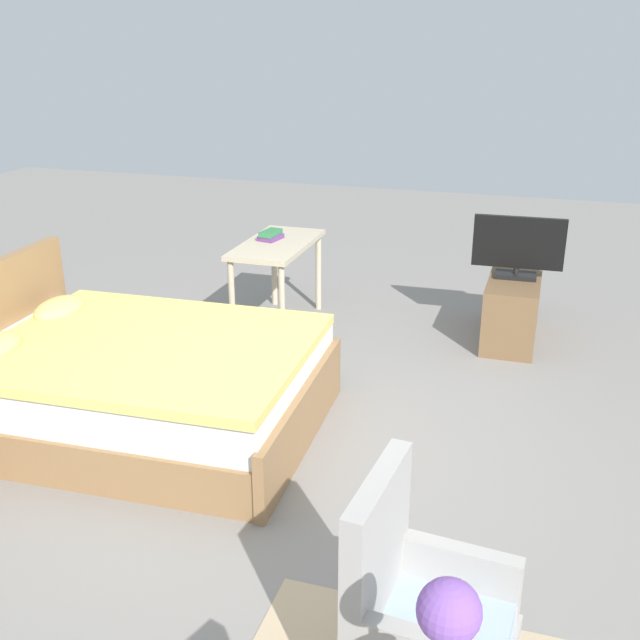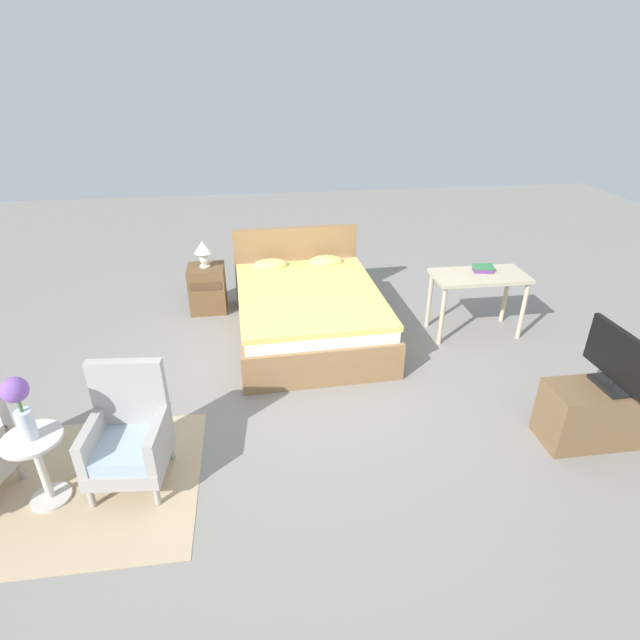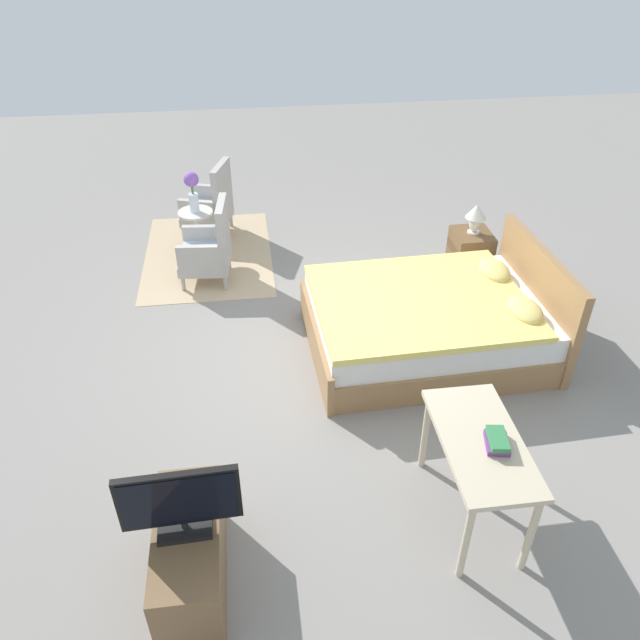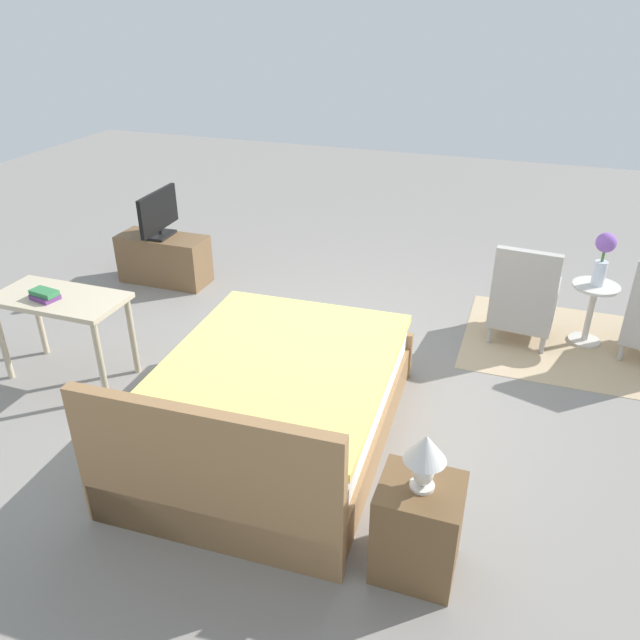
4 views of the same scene
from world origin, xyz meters
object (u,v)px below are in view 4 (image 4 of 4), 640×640
(armchair_by_window_right, at_px, (523,302))
(flower_vase, at_px, (604,254))
(side_table, at_px, (592,307))
(nightstand, at_px, (418,528))
(table_lamp, at_px, (425,454))
(bed, at_px, (272,406))
(tv_flatscreen, at_px, (158,214))
(book_stack, at_px, (45,295))
(tv_stand, at_px, (164,259))
(vanity_desk, at_px, (61,309))

(armchair_by_window_right, xyz_separation_m, flower_vase, (-0.58, -0.15, 0.48))
(side_table, xyz_separation_m, nightstand, (0.96, 2.99, -0.07))
(table_lamp, bearing_deg, nightstand, -90.00)
(bed, bearing_deg, nightstand, 147.04)
(tv_flatscreen, xyz_separation_m, book_stack, (-0.23, 1.98, -0.01))
(flower_vase, height_order, table_lamp, flower_vase)
(armchair_by_window_right, xyz_separation_m, tv_flatscreen, (3.74, -0.07, 0.39))
(bed, bearing_deg, book_stack, -5.04)
(nightstand, bearing_deg, tv_stand, -40.92)
(armchair_by_window_right, distance_m, side_table, 0.60)
(tv_stand, bearing_deg, side_table, -178.95)
(bed, xyz_separation_m, side_table, (-2.13, -2.23, 0.06))
(armchair_by_window_right, height_order, nightstand, armchair_by_window_right)
(nightstand, bearing_deg, table_lamp, 90.00)
(vanity_desk, xyz_separation_m, book_stack, (0.06, 0.08, 0.14))
(bed, distance_m, flower_vase, 3.14)
(bed, relative_size, armchair_by_window_right, 2.42)
(nightstand, bearing_deg, armchair_by_window_right, -97.62)
(side_table, distance_m, vanity_desk, 4.50)
(armchair_by_window_right, height_order, tv_stand, armchair_by_window_right)
(armchair_by_window_right, distance_m, flower_vase, 0.77)
(side_table, xyz_separation_m, vanity_desk, (4.03, 1.99, 0.26))
(tv_stand, xyz_separation_m, tv_flatscreen, (0.00, 0.00, 0.51))
(side_table, height_order, tv_flatscreen, tv_flatscreen)
(bed, relative_size, book_stack, 9.79)
(tv_stand, xyz_separation_m, book_stack, (-0.23, 1.98, 0.50))
(nightstand, relative_size, book_stack, 2.57)
(side_table, xyz_separation_m, flower_vase, (0.00, 0.00, 0.50))
(bed, height_order, nightstand, bed)
(side_table, distance_m, tv_flatscreen, 4.34)
(tv_stand, bearing_deg, tv_flatscreen, 2.02)
(nightstand, relative_size, table_lamp, 1.77)
(flower_vase, distance_m, vanity_desk, 4.50)
(tv_flatscreen, bearing_deg, flower_vase, -178.95)
(bed, distance_m, table_lamp, 1.48)
(side_table, bearing_deg, nightstand, 72.26)
(flower_vase, bearing_deg, side_table, 0.00)
(tv_stand, bearing_deg, vanity_desk, 98.60)
(bed, xyz_separation_m, nightstand, (-1.17, 0.76, -0.00))
(side_table, height_order, vanity_desk, vanity_desk)
(bed, relative_size, vanity_desk, 2.14)
(side_table, xyz_separation_m, tv_flatscreen, (4.32, 0.08, 0.41))
(bed, bearing_deg, tv_flatscreen, -44.50)
(armchair_by_window_right, bearing_deg, book_stack, 28.52)
(side_table, height_order, table_lamp, table_lamp)
(armchair_by_window_right, bearing_deg, table_lamp, 82.38)
(armchair_by_window_right, height_order, table_lamp, armchair_by_window_right)
(bed, distance_m, armchair_by_window_right, 2.60)
(side_table, distance_m, flower_vase, 0.50)
(tv_flatscreen, bearing_deg, vanity_desk, 98.66)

